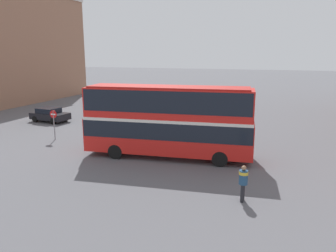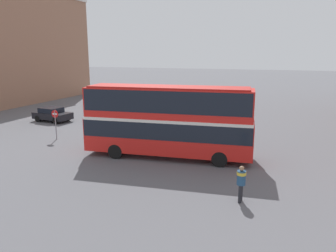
# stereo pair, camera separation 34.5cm
# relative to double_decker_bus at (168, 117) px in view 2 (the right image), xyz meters

# --- Properties ---
(ground_plane) EXTENTS (240.00, 240.00, 0.00)m
(ground_plane) POSITION_rel_double_decker_bus_xyz_m (-1.40, 0.52, -2.74)
(ground_plane) COLOR #5B5B60
(double_decker_bus) EXTENTS (11.30, 3.73, 4.79)m
(double_decker_bus) POSITION_rel_double_decker_bus_xyz_m (0.00, 0.00, 0.00)
(double_decker_bus) COLOR red
(double_decker_bus) RESTS_ON ground_plane
(pedestrian_foreground) EXTENTS (0.46, 0.46, 1.78)m
(pedestrian_foreground) POSITION_rel_double_decker_bus_xyz_m (5.56, -5.20, -1.65)
(pedestrian_foreground) COLOR #232328
(pedestrian_foreground) RESTS_ON ground_plane
(parked_car_kerb_near) EXTENTS (4.66, 2.04, 1.57)m
(parked_car_kerb_near) POSITION_rel_double_decker_bus_xyz_m (-12.25, 14.70, -1.94)
(parked_car_kerb_near) COLOR slate
(parked_car_kerb_near) RESTS_ON ground_plane
(parked_car_kerb_far) EXTENTS (4.63, 2.69, 1.59)m
(parked_car_kerb_far) POSITION_rel_double_decker_bus_xyz_m (-2.96, 14.80, -1.93)
(parked_car_kerb_far) COLOR silver
(parked_car_kerb_far) RESTS_ON ground_plane
(parked_car_side_street) EXTENTS (4.07, 2.26, 1.43)m
(parked_car_side_street) POSITION_rel_double_decker_bus_xyz_m (-15.20, 7.00, -2.00)
(parked_car_side_street) COLOR black
(parked_car_side_street) RESTS_ON ground_plane
(no_entry_sign) EXTENTS (0.62, 0.08, 2.41)m
(no_entry_sign) POSITION_rel_double_decker_bus_xyz_m (-10.15, 1.26, -1.11)
(no_entry_sign) COLOR gray
(no_entry_sign) RESTS_ON ground_plane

